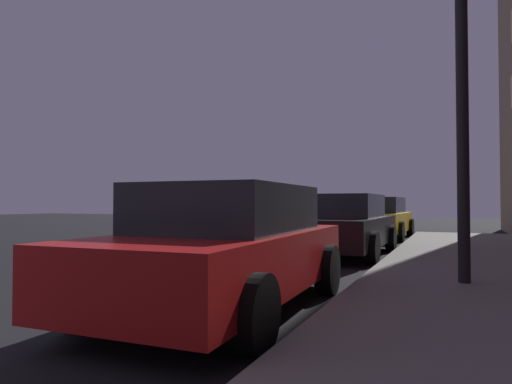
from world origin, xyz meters
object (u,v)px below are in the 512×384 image
car_black (342,225)px  car_yellow_cab (378,218)px  car_red (227,247)px  street_lamp (461,32)px

car_black → car_yellow_cab: (-0.00, 5.52, 0.00)m
car_red → car_yellow_cab: (-0.00, 11.40, 0.00)m
car_yellow_cab → street_lamp: 10.07m
car_yellow_cab → street_lamp: (2.53, -9.32, 2.85)m
car_black → street_lamp: bearing=-56.4°
car_red → car_yellow_cab: same height
car_black → car_red: bearing=-90.0°
car_yellow_cab → street_lamp: size_ratio=0.86×
car_red → street_lamp: bearing=39.5°
car_red → street_lamp: street_lamp is taller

